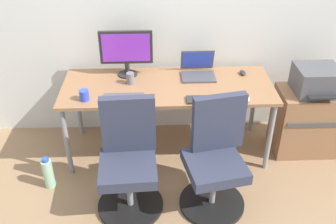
% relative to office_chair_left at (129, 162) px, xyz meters
% --- Properties ---
extents(ground_plane, '(5.28, 5.28, 0.00)m').
position_rel_office_chair_left_xyz_m(ground_plane, '(0.33, 0.69, -0.42)').
color(ground_plane, '#9E7A56').
extents(back_wall, '(4.40, 0.04, 2.60)m').
position_rel_office_chair_left_xyz_m(back_wall, '(0.33, 1.13, 0.88)').
color(back_wall, silver).
rests_on(back_wall, ground).
extents(desk, '(1.89, 0.72, 0.73)m').
position_rel_office_chair_left_xyz_m(desk, '(0.33, 0.69, 0.25)').
color(desk, '#996B47').
rests_on(desk, ground).
extents(office_chair_left, '(0.54, 0.54, 0.94)m').
position_rel_office_chair_left_xyz_m(office_chair_left, '(0.00, 0.00, 0.00)').
color(office_chair_left, black).
rests_on(office_chair_left, ground).
extents(office_chair_right, '(0.54, 0.54, 0.94)m').
position_rel_office_chair_left_xyz_m(office_chair_right, '(0.68, -0.00, 0.00)').
color(office_chair_right, black).
rests_on(office_chair_right, ground).
extents(side_cabinet, '(0.60, 0.41, 0.64)m').
position_rel_office_chair_left_xyz_m(side_cabinet, '(1.67, 0.66, -0.10)').
color(side_cabinet, '#996B47').
rests_on(side_cabinet, ground).
extents(printer, '(0.38, 0.40, 0.24)m').
position_rel_office_chair_left_xyz_m(printer, '(1.67, 0.66, 0.34)').
color(printer, '#515156').
rests_on(printer, side_cabinet).
extents(water_bottle_on_floor, '(0.09, 0.09, 0.31)m').
position_rel_office_chair_left_xyz_m(water_bottle_on_floor, '(-0.72, 0.21, -0.28)').
color(water_bottle_on_floor, '#A5D8B2').
rests_on(water_bottle_on_floor, ground).
extents(desktop_monitor, '(0.48, 0.18, 0.43)m').
position_rel_office_chair_left_xyz_m(desktop_monitor, '(-0.03, 0.91, 0.55)').
color(desktop_monitor, '#262626').
rests_on(desktop_monitor, desk).
extents(open_laptop, '(0.31, 0.28, 0.22)m').
position_rel_office_chair_left_xyz_m(open_laptop, '(0.62, 0.88, 0.36)').
color(open_laptop, '#4C4C51').
rests_on(open_laptop, desk).
extents(keyboard_by_monitor, '(0.34, 0.12, 0.02)m').
position_rel_office_chair_left_xyz_m(keyboard_by_monitor, '(-0.05, 0.47, 0.31)').
color(keyboard_by_monitor, '#515156').
rests_on(keyboard_by_monitor, desk).
extents(keyboard_by_laptop, '(0.34, 0.12, 0.02)m').
position_rel_office_chair_left_xyz_m(keyboard_by_laptop, '(0.65, 0.41, 0.31)').
color(keyboard_by_laptop, '#2D2D2D').
rests_on(keyboard_by_laptop, desk).
extents(mouse_by_monitor, '(0.06, 0.10, 0.03)m').
position_rel_office_chair_left_xyz_m(mouse_by_monitor, '(0.98, 0.40, 0.32)').
color(mouse_by_monitor, silver).
rests_on(mouse_by_monitor, desk).
extents(mouse_by_laptop, '(0.06, 0.10, 0.03)m').
position_rel_office_chair_left_xyz_m(mouse_by_laptop, '(1.05, 0.87, 0.32)').
color(mouse_by_laptop, '#2D2D2D').
rests_on(mouse_by_laptop, desk).
extents(coffee_mug, '(0.08, 0.08, 0.09)m').
position_rel_office_chair_left_xyz_m(coffee_mug, '(-0.37, 0.46, 0.35)').
color(coffee_mug, blue).
rests_on(coffee_mug, desk).
extents(pen_cup, '(0.07, 0.07, 0.10)m').
position_rel_office_chair_left_xyz_m(pen_cup, '(-0.00, 0.73, 0.36)').
color(pen_cup, slate).
rests_on(pen_cup, desk).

